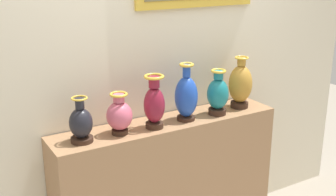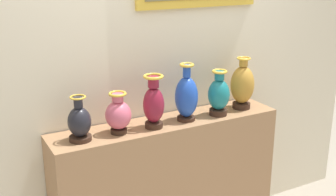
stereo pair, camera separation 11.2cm
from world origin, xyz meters
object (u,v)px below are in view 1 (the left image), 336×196
vase_burgundy (154,104)px  vase_teal (218,94)px  vase_onyx (81,124)px  vase_rose (119,115)px  vase_sapphire (186,96)px  vase_ochre (240,85)px

vase_burgundy → vase_teal: size_ratio=1.09×
vase_onyx → vase_rose: 0.26m
vase_sapphire → vase_teal: size_ratio=1.22×
vase_rose → vase_sapphire: 0.53m
vase_rose → vase_burgundy: 0.26m
vase_sapphire → vase_teal: vase_sapphire is taller
vase_burgundy → vase_teal: 0.54m
vase_burgundy → vase_onyx: bearing=177.3°
vase_burgundy → vase_ochre: (0.79, 0.04, 0.01)m
vase_rose → vase_sapphire: vase_sapphire is taller
vase_burgundy → vase_sapphire: bearing=4.3°
vase_teal → vase_ochre: 0.25m
vase_burgundy → vase_ochre: 0.79m
vase_burgundy → vase_ochre: vase_ochre is taller
vase_onyx → vase_sapphire: bearing=-0.3°
vase_rose → vase_sapphire: (0.52, -0.00, 0.05)m
vase_teal → vase_burgundy: bearing=-179.9°
vase_teal → vase_ochre: bearing=9.5°
vase_onyx → vase_rose: (0.26, -0.00, 0.01)m
vase_sapphire → vase_rose: bearing=179.9°
vase_sapphire → vase_ochre: 0.52m
vase_onyx → vase_ochre: (1.31, 0.02, 0.06)m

